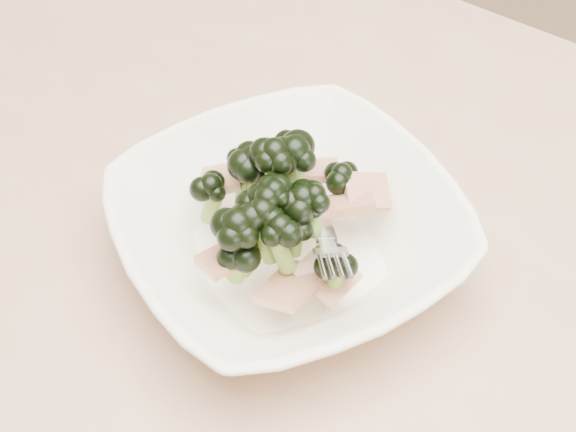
% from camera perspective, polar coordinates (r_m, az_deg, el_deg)
% --- Properties ---
extents(dining_table, '(1.20, 0.80, 0.75)m').
position_cam_1_polar(dining_table, '(0.70, 8.55, -11.90)').
color(dining_table, tan).
rests_on(dining_table, ground).
extents(broccoli_dish, '(0.34, 0.34, 0.12)m').
position_cam_1_polar(broccoli_dish, '(0.62, -0.10, -0.78)').
color(broccoli_dish, white).
rests_on(broccoli_dish, dining_table).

